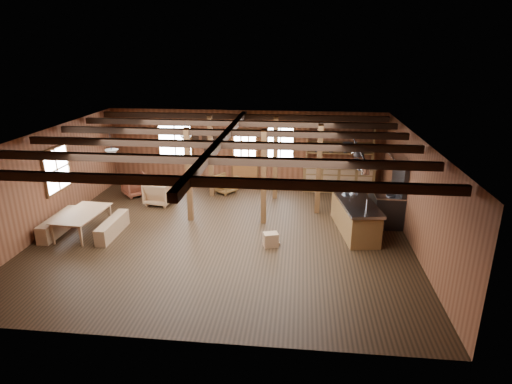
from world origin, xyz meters
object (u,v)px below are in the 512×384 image
armchair_c (160,193)px  dining_table (84,223)px  armchair_b (225,184)px  commercial_range (388,200)px  armchair_a (136,185)px  kitchen_island (355,215)px

armchair_c → dining_table: bearing=70.7°
armchair_b → dining_table: bearing=84.3°
armchair_b → armchair_c: (-1.94, -1.38, 0.08)m
commercial_range → armchair_b: size_ratio=2.93×
armchair_c → armchair_a: bearing=-25.1°
kitchen_island → dining_table: kitchen_island is taller
armchair_a → armchair_c: armchair_c is taller
dining_table → armchair_a: armchair_a is taller
commercial_range → dining_table: 8.75m
armchair_b → armchair_a: bearing=46.0°
commercial_range → armchair_a: size_ratio=2.48×
armchair_b → armchair_c: 2.38m
commercial_range → dining_table: commercial_range is taller
kitchen_island → dining_table: size_ratio=1.49×
commercial_range → dining_table: (-8.55, -1.83, -0.34)m
dining_table → armchair_c: armchair_c is taller
kitchen_island → commercial_range: 1.38m
dining_table → armchair_c: size_ratio=2.04×
kitchen_island → armchair_b: (-4.20, 2.94, -0.16)m
commercial_range → armchair_a: (-8.31, 1.43, -0.28)m
armchair_a → armchair_c: 1.35m
kitchen_island → armchair_a: kitchen_island is taller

